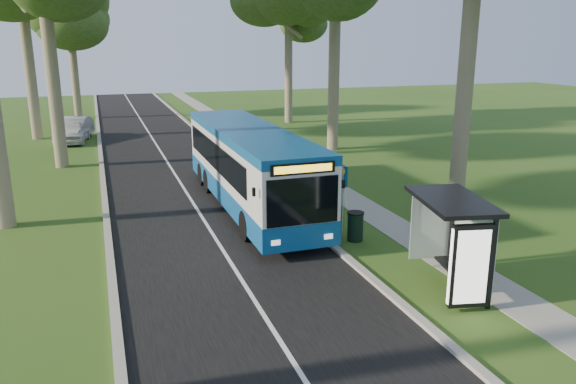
{
  "coord_description": "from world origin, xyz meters",
  "views": [
    {
      "loc": [
        -7.01,
        -13.87,
        6.64
      ],
      "look_at": [
        -1.04,
        3.62,
        1.6
      ],
      "focal_mm": 35.0,
      "sensor_mm": 36.0,
      "label": 1
    }
  ],
  "objects_px": {
    "bus": "(250,167)",
    "car_white": "(73,132)",
    "bus_stop_sign": "(343,196)",
    "car_silver": "(74,129)",
    "bus_shelter": "(464,230)",
    "litter_bin": "(355,226)"
  },
  "relations": [
    {
      "from": "bus_stop_sign",
      "to": "bus_shelter",
      "type": "height_order",
      "value": "bus_stop_sign"
    },
    {
      "from": "bus",
      "to": "car_white",
      "type": "height_order",
      "value": "bus"
    },
    {
      "from": "bus",
      "to": "car_white",
      "type": "distance_m",
      "value": 19.7
    },
    {
      "from": "bus_stop_sign",
      "to": "car_silver",
      "type": "relative_size",
      "value": 0.59
    },
    {
      "from": "bus_stop_sign",
      "to": "car_white",
      "type": "height_order",
      "value": "bus_stop_sign"
    },
    {
      "from": "bus_stop_sign",
      "to": "car_silver",
      "type": "bearing_deg",
      "value": 89.88
    },
    {
      "from": "car_silver",
      "to": "car_white",
      "type": "bearing_deg",
      "value": -80.46
    },
    {
      "from": "bus_stop_sign",
      "to": "bus_shelter",
      "type": "bearing_deg",
      "value": -91.97
    },
    {
      "from": "car_white",
      "to": "bus_shelter",
      "type": "bearing_deg",
      "value": -62.37
    },
    {
      "from": "litter_bin",
      "to": "bus_shelter",
      "type": "bearing_deg",
      "value": -79.71
    },
    {
      "from": "bus_stop_sign",
      "to": "bus_shelter",
      "type": "relative_size",
      "value": 0.84
    },
    {
      "from": "bus",
      "to": "bus_stop_sign",
      "type": "relative_size",
      "value": 4.46
    },
    {
      "from": "litter_bin",
      "to": "car_white",
      "type": "distance_m",
      "value": 25.14
    },
    {
      "from": "bus_stop_sign",
      "to": "litter_bin",
      "type": "bearing_deg",
      "value": 1.6
    },
    {
      "from": "litter_bin",
      "to": "car_silver",
      "type": "relative_size",
      "value": 0.22
    },
    {
      "from": "litter_bin",
      "to": "car_white",
      "type": "height_order",
      "value": "car_white"
    },
    {
      "from": "bus",
      "to": "car_white",
      "type": "relative_size",
      "value": 2.89
    },
    {
      "from": "bus",
      "to": "car_white",
      "type": "bearing_deg",
      "value": 111.28
    },
    {
      "from": "bus_stop_sign",
      "to": "car_white",
      "type": "bearing_deg",
      "value": 90.64
    },
    {
      "from": "bus_shelter",
      "to": "car_silver",
      "type": "relative_size",
      "value": 0.7
    },
    {
      "from": "bus_stop_sign",
      "to": "litter_bin",
      "type": "xyz_separation_m",
      "value": [
        0.62,
        0.25,
        -1.19
      ]
    },
    {
      "from": "bus",
      "to": "litter_bin",
      "type": "relative_size",
      "value": 12.12
    }
  ]
}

